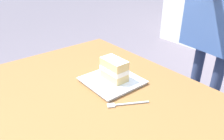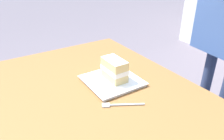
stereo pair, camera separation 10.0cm
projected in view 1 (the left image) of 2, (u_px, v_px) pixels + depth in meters
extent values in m
cylinder|color=brown|center=(99.00, 91.00, 1.70)|extent=(0.07, 0.07, 0.71)
cube|color=brown|center=(83.00, 115.00, 0.86)|extent=(1.27, 1.09, 0.04)
cube|color=white|center=(112.00, 81.00, 1.03)|extent=(0.23, 0.23, 0.01)
cube|color=white|center=(112.00, 80.00, 1.03)|extent=(0.24, 0.24, 0.00)
cube|color=#E0C17A|center=(114.00, 75.00, 1.03)|extent=(0.13, 0.07, 0.04)
cube|color=white|center=(114.00, 69.00, 1.01)|extent=(0.13, 0.07, 0.02)
sphere|color=red|center=(106.00, 69.00, 1.01)|extent=(0.01, 0.01, 0.01)
sphere|color=red|center=(122.00, 68.00, 1.02)|extent=(0.01, 0.01, 0.01)
sphere|color=red|center=(117.00, 66.00, 1.04)|extent=(0.02, 0.02, 0.02)
cube|color=#E0C17A|center=(114.00, 64.00, 1.00)|extent=(0.13, 0.07, 0.04)
cube|color=white|center=(114.00, 60.00, 0.99)|extent=(0.12, 0.07, 0.00)
cylinder|color=silver|center=(132.00, 103.00, 0.88)|extent=(0.08, 0.13, 0.01)
cube|color=silver|center=(111.00, 105.00, 0.87)|extent=(0.04, 0.04, 0.01)
cylinder|color=navy|center=(193.00, 93.00, 1.63)|extent=(0.07, 0.07, 0.75)
cylinder|color=navy|center=(211.00, 103.00, 1.52)|extent=(0.07, 0.07, 0.75)
cube|color=#42609E|center=(222.00, 7.00, 1.28)|extent=(0.42, 0.22, 0.53)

